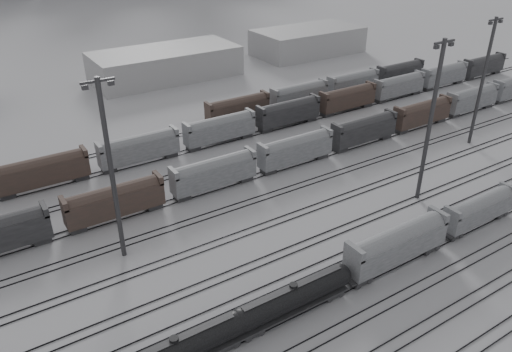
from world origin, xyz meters
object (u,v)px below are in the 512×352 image
tank_car_a (175,352)px  light_mast_c (431,119)px  hopper_car_b (479,209)px  tank_car_b (293,297)px  hopper_car_a (397,243)px

tank_car_a → light_mast_c: (48.02, 10.40, 11.39)m
light_mast_c → hopper_car_b: bearing=-85.1°
tank_car_b → hopper_car_a: hopper_car_a is taller
hopper_car_a → hopper_car_b: size_ratio=1.18×
tank_car_b → light_mast_c: light_mast_c is taller
tank_car_a → tank_car_b: tank_car_b is taller
hopper_car_b → light_mast_c: light_mast_c is taller
hopper_car_a → tank_car_b: bearing=-180.0°
hopper_car_a → light_mast_c: (16.39, 10.40, 10.25)m
tank_car_a → hopper_car_b: bearing=0.0°
tank_car_a → light_mast_c: 50.44m
tank_car_b → tank_car_a: bearing=180.0°
hopper_car_b → light_mast_c: (-0.90, 10.40, 10.79)m
hopper_car_a → light_mast_c: 21.95m
tank_car_a → hopper_car_a: 31.65m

